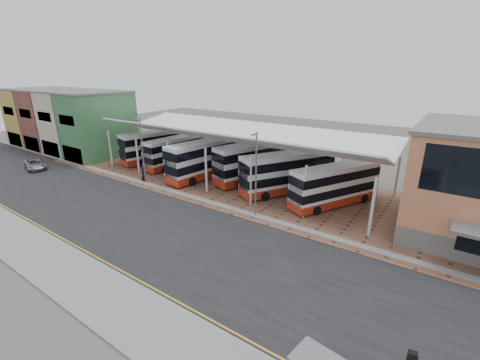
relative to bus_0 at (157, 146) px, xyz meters
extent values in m
plane|color=#464843|center=(20.84, -14.42, -2.33)|extent=(140.00, 140.00, 0.00)
cube|color=black|center=(20.84, -15.42, -2.32)|extent=(120.00, 14.00, 0.02)
cube|color=brown|center=(22.84, -1.42, -2.30)|extent=(72.00, 16.00, 0.06)
cube|color=slate|center=(20.84, -23.42, -2.26)|extent=(120.00, 4.00, 0.14)
cube|color=slate|center=(20.84, -8.22, -2.26)|extent=(120.00, 0.80, 0.14)
cube|color=#BD8E21|center=(20.84, -21.42, -2.30)|extent=(120.00, 0.12, 0.01)
cube|color=#BD8E21|center=(20.84, -21.12, -2.30)|extent=(120.00, 0.12, 0.01)
cylinder|color=silver|center=(-3.16, -5.92, 0.27)|extent=(0.26, 0.26, 5.20)
cylinder|color=silver|center=(-3.16, 5.08, -0.03)|extent=(0.26, 0.26, 4.60)
cylinder|color=silver|center=(2.84, -5.92, 0.27)|extent=(0.26, 0.26, 5.20)
cylinder|color=silver|center=(2.84, 5.08, -0.03)|extent=(0.26, 0.26, 4.60)
cylinder|color=silver|center=(8.84, -5.92, 0.27)|extent=(0.26, 0.26, 5.20)
cylinder|color=silver|center=(8.84, 5.08, -0.03)|extent=(0.26, 0.26, 4.60)
cylinder|color=silver|center=(14.84, -5.92, 0.27)|extent=(0.26, 0.26, 5.20)
cylinder|color=silver|center=(14.84, 5.08, -0.03)|extent=(0.26, 0.26, 4.60)
cylinder|color=silver|center=(20.84, -5.92, 0.27)|extent=(0.26, 0.26, 5.20)
cylinder|color=silver|center=(20.84, 5.08, -0.03)|extent=(0.26, 0.26, 4.60)
cylinder|color=silver|center=(26.84, -5.92, 0.27)|extent=(0.26, 0.26, 5.20)
cylinder|color=silver|center=(26.84, 5.08, -0.03)|extent=(0.26, 0.26, 4.60)
cylinder|color=silver|center=(32.84, -5.92, 0.27)|extent=(0.26, 0.26, 5.20)
cylinder|color=silver|center=(32.84, 5.08, -0.03)|extent=(0.26, 0.26, 4.60)
cube|color=silver|center=(14.84, -3.72, 3.77)|extent=(37.00, 4.95, 1.95)
cube|color=silver|center=(14.84, 1.88, 3.57)|extent=(37.00, 7.12, 1.43)
cube|color=#3A7042|center=(-9.16, -3.42, 2.67)|extent=(6.20, 10.00, 10.00)
cube|color=black|center=(-9.16, -8.32, -0.93)|extent=(5.20, 0.20, 2.40)
cube|color=black|center=(-9.16, -8.32, 4.17)|extent=(4.00, 0.20, 1.40)
cube|color=#5C5957|center=(-9.16, -3.42, 7.77)|extent=(6.40, 10.20, 0.25)
cube|color=#B4AD97|center=(-15.66, -3.42, 2.67)|extent=(6.20, 10.00, 10.00)
cube|color=black|center=(-15.66, -8.32, -0.93)|extent=(5.20, 0.20, 2.40)
cube|color=black|center=(-15.66, -8.32, 4.17)|extent=(4.00, 0.20, 1.40)
cube|color=#5C5957|center=(-15.66, -3.42, 7.77)|extent=(6.40, 10.20, 0.25)
cube|color=brown|center=(-22.16, -3.42, 2.67)|extent=(6.20, 10.00, 10.00)
cube|color=black|center=(-22.16, -8.32, -0.93)|extent=(5.20, 0.20, 2.40)
cube|color=black|center=(-22.16, -8.32, 4.17)|extent=(4.00, 0.20, 1.40)
cube|color=#5C5957|center=(-22.16, -3.42, 7.77)|extent=(6.40, 10.20, 0.25)
cube|color=#AB8C44|center=(-28.66, -3.42, 2.67)|extent=(6.20, 10.00, 10.00)
cube|color=black|center=(-28.66, -8.32, -0.93)|extent=(5.20, 0.20, 2.40)
cube|color=black|center=(-28.66, -8.32, 4.17)|extent=(4.00, 0.20, 1.40)
cube|color=#5C5957|center=(-28.66, -3.42, 7.77)|extent=(6.40, 10.20, 0.25)
cylinder|color=slate|center=(6.84, -8.12, 1.67)|extent=(0.16, 0.16, 8.00)
cube|color=slate|center=(6.84, -8.42, 5.67)|extent=(0.15, 0.90, 0.15)
cylinder|color=slate|center=(22.84, -8.12, 1.67)|extent=(0.16, 0.16, 8.00)
cube|color=slate|center=(22.84, -8.42, 5.67)|extent=(0.15, 0.90, 0.15)
cube|color=silver|center=(0.01, 0.02, 0.14)|extent=(4.94, 11.33, 4.32)
cube|color=#9E2614|center=(0.01, 0.02, -1.62)|extent=(4.99, 11.38, 0.90)
cube|color=black|center=(0.01, 0.02, -0.31)|extent=(4.99, 11.38, 0.95)
cube|color=black|center=(0.01, 0.02, 1.29)|extent=(4.99, 11.38, 0.95)
cube|color=black|center=(-1.23, -5.31, 0.04)|extent=(2.22, 0.61, 3.62)
cylinder|color=black|center=(-2.02, -3.14, -1.77)|extent=(0.50, 1.04, 1.00)
cylinder|color=black|center=(0.43, -3.71, -1.77)|extent=(0.50, 1.04, 1.00)
cylinder|color=black|center=(-0.42, 3.75, -1.77)|extent=(0.50, 1.04, 1.00)
cylinder|color=black|center=(2.03, 3.18, -1.77)|extent=(0.50, 1.04, 1.00)
cube|color=silver|center=(4.30, -0.33, -0.06)|extent=(2.73, 10.21, 3.96)
cube|color=#9E2614|center=(4.30, -0.33, -1.67)|extent=(2.77, 10.25, 0.83)
cube|color=black|center=(4.30, -0.33, -0.48)|extent=(2.77, 10.25, 0.87)
cube|color=black|center=(4.30, -0.33, 1.00)|extent=(2.77, 10.25, 0.87)
cube|color=black|center=(4.08, -5.34, -0.15)|extent=(2.07, 0.18, 3.31)
cylinder|color=black|center=(3.01, -3.52, -1.81)|extent=(0.30, 0.93, 0.92)
cylinder|color=black|center=(5.31, -3.61, -1.81)|extent=(0.30, 0.93, 0.92)
cylinder|color=black|center=(3.29, 2.96, -1.81)|extent=(0.30, 0.93, 0.92)
cylinder|color=black|center=(5.58, 2.86, -1.81)|extent=(0.30, 0.93, 0.92)
cube|color=silver|center=(11.26, -1.55, 0.26)|extent=(4.12, 11.85, 4.54)
cube|color=#9E2614|center=(11.26, -1.55, -1.58)|extent=(4.16, 11.89, 0.95)
cube|color=black|center=(11.26, -1.55, -0.21)|extent=(4.16, 11.89, 1.00)
cube|color=black|center=(11.26, -1.55, 1.47)|extent=(4.16, 11.89, 1.00)
cube|color=black|center=(10.51, -7.25, 0.16)|extent=(2.37, 0.41, 3.80)
cylinder|color=black|center=(9.47, -5.06, -1.74)|extent=(0.43, 1.08, 1.05)
cylinder|color=black|center=(12.08, -5.40, -1.74)|extent=(0.43, 1.08, 1.05)
cylinder|color=black|center=(10.43, 2.30, -1.74)|extent=(0.43, 1.08, 1.05)
cylinder|color=black|center=(13.05, 1.96, -1.74)|extent=(0.43, 1.08, 1.05)
cube|color=silver|center=(17.24, 0.98, 0.25)|extent=(6.08, 11.79, 4.51)
cube|color=#9E2614|center=(17.24, 0.98, -1.59)|extent=(6.13, 11.84, 0.94)
cube|color=black|center=(17.24, 0.98, -0.22)|extent=(6.13, 11.84, 1.00)
cube|color=black|center=(17.24, 0.98, 1.46)|extent=(6.13, 11.84, 1.00)
cube|color=black|center=(15.46, -4.46, 0.14)|extent=(2.28, 0.83, 3.78)
cylinder|color=black|center=(14.84, -2.13, -1.75)|extent=(0.61, 1.09, 1.05)
cylinder|color=black|center=(17.34, -2.94, -1.75)|extent=(0.61, 1.09, 1.05)
cylinder|color=black|center=(17.14, 4.90, -1.75)|extent=(0.61, 1.09, 1.05)
cylinder|color=black|center=(19.63, 4.08, -1.75)|extent=(0.61, 1.09, 1.05)
cube|color=silver|center=(22.44, -0.75, 0.14)|extent=(7.72, 10.83, 4.32)
cube|color=#9E2614|center=(22.44, -0.75, -1.62)|extent=(7.77, 10.88, 0.90)
cube|color=black|center=(22.44, -0.75, -0.31)|extent=(7.77, 10.88, 0.95)
cube|color=black|center=(22.44, -0.75, 1.30)|extent=(7.77, 10.88, 0.95)
cube|color=black|center=(19.69, -5.49, 0.04)|extent=(2.01, 1.22, 3.62)
cylinder|color=black|center=(19.58, -3.18, -1.77)|extent=(0.75, 1.01, 1.01)
cylinder|color=black|center=(21.75, -4.44, -1.77)|extent=(0.75, 1.01, 1.01)
cylinder|color=black|center=(23.13, 2.94, -1.77)|extent=(0.75, 1.01, 1.01)
cylinder|color=black|center=(25.30, 1.68, -1.77)|extent=(0.75, 1.01, 1.01)
cube|color=silver|center=(28.11, -1.27, -0.06)|extent=(6.63, 10.06, 3.95)
cube|color=#9E2614|center=(28.11, -1.27, -1.67)|extent=(6.68, 10.11, 0.83)
cube|color=black|center=(28.11, -1.27, -0.48)|extent=(6.68, 10.11, 0.87)
cube|color=black|center=(28.11, -1.27, 0.99)|extent=(6.68, 10.11, 0.87)
cube|color=black|center=(25.84, -5.74, -0.16)|extent=(1.89, 1.02, 3.31)
cylinder|color=black|center=(25.62, -3.64, -1.81)|extent=(0.65, 0.94, 0.92)
cylinder|color=black|center=(27.67, -4.68, -1.81)|extent=(0.65, 0.94, 0.92)
cylinder|color=black|center=(28.55, 2.13, -1.81)|extent=(0.65, 0.94, 0.92)
cylinder|color=black|center=(30.60, 1.09, -1.81)|extent=(0.65, 0.94, 0.92)
imported|color=#929599|center=(-11.14, -12.86, -1.61)|extent=(5.47, 3.63, 1.40)
imported|color=black|center=(5.72, -7.44, -1.43)|extent=(0.44, 0.63, 1.67)
cube|color=black|center=(6.09, -7.82, -1.94)|extent=(0.39, 0.28, 0.67)
camera|label=1|loc=(37.75, -32.07, 11.02)|focal=24.00mm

